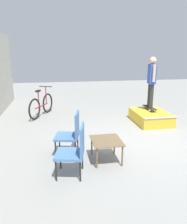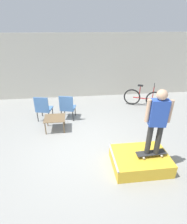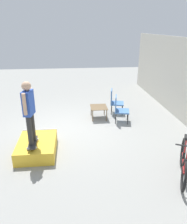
{
  "view_description": "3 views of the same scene",
  "coord_description": "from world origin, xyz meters",
  "px_view_note": "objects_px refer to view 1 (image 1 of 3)",
  "views": [
    {
      "loc": [
        -5.09,
        2.24,
        2.28
      ],
      "look_at": [
        0.34,
        1.29,
        0.75
      ],
      "focal_mm": 35.0,
      "sensor_mm": 36.0,
      "label": 1
    },
    {
      "loc": [
        -0.18,
        -4.12,
        3.34
      ],
      "look_at": [
        0.4,
        0.96,
        0.75
      ],
      "focal_mm": 28.0,
      "sensor_mm": 36.0,
      "label": 2
    },
    {
      "loc": [
        6.93,
        0.22,
        3.35
      ],
      "look_at": [
        0.31,
        0.9,
        0.74
      ],
      "focal_mm": 35.0,
      "sensor_mm": 36.0,
      "label": 3
    }
  ],
  "objects_px": {
    "skate_ramp_box": "(150,117)",
    "patio_chair_left": "(75,149)",
    "coffee_table": "(106,143)",
    "bicycle": "(42,105)",
    "patio_chair_right": "(71,132)",
    "skateboard_on_ramp": "(150,108)",
    "person_skater": "(152,78)"
  },
  "relations": [
    {
      "from": "skateboard_on_ramp",
      "to": "coffee_table",
      "type": "xyz_separation_m",
      "value": [
        -2.55,
        2.11,
        -0.04
      ]
    },
    {
      "from": "patio_chair_left",
      "to": "bicycle",
      "type": "distance_m",
      "value": 4.29
    },
    {
      "from": "skate_ramp_box",
      "to": "patio_chair_right",
      "type": "xyz_separation_m",
      "value": [
        -1.88,
        2.76,
        0.36
      ]
    },
    {
      "from": "coffee_table",
      "to": "patio_chair_left",
      "type": "xyz_separation_m",
      "value": [
        -0.47,
        0.71,
        0.14
      ]
    },
    {
      "from": "skateboard_on_ramp",
      "to": "person_skater",
      "type": "xyz_separation_m",
      "value": [
        0.0,
        0.0,
        0.99
      ]
    },
    {
      "from": "person_skater",
      "to": "skateboard_on_ramp",
      "type": "bearing_deg",
      "value": -80.28
    },
    {
      "from": "skateboard_on_ramp",
      "to": "bicycle",
      "type": "height_order",
      "value": "bicycle"
    },
    {
      "from": "coffee_table",
      "to": "patio_chair_right",
      "type": "bearing_deg",
      "value": 59.27
    },
    {
      "from": "person_skater",
      "to": "patio_chair_left",
      "type": "bearing_deg",
      "value": 146.63
    },
    {
      "from": "bicycle",
      "to": "skateboard_on_ramp",
      "type": "bearing_deg",
      "value": -82.66
    },
    {
      "from": "coffee_table",
      "to": "bicycle",
      "type": "height_order",
      "value": "bicycle"
    },
    {
      "from": "patio_chair_left",
      "to": "coffee_table",
      "type": "bearing_deg",
      "value": 135.48
    },
    {
      "from": "coffee_table",
      "to": "bicycle",
      "type": "relative_size",
      "value": 0.45
    },
    {
      "from": "skate_ramp_box",
      "to": "bicycle",
      "type": "relative_size",
      "value": 0.91
    },
    {
      "from": "bicycle",
      "to": "person_skater",
      "type": "bearing_deg",
      "value": -82.66
    },
    {
      "from": "skateboard_on_ramp",
      "to": "coffee_table",
      "type": "bearing_deg",
      "value": 137.83
    },
    {
      "from": "patio_chair_right",
      "to": "skate_ramp_box",
      "type": "bearing_deg",
      "value": 136.84
    },
    {
      "from": "skateboard_on_ramp",
      "to": "coffee_table",
      "type": "relative_size",
      "value": 1.08
    },
    {
      "from": "coffee_table",
      "to": "patio_chair_right",
      "type": "height_order",
      "value": "patio_chair_right"
    },
    {
      "from": "patio_chair_left",
      "to": "bicycle",
      "type": "bearing_deg",
      "value": -156.63
    },
    {
      "from": "patio_chair_left",
      "to": "patio_chair_right",
      "type": "distance_m",
      "value": 0.89
    },
    {
      "from": "patio_chair_left",
      "to": "skateboard_on_ramp",
      "type": "bearing_deg",
      "value": 149.12
    },
    {
      "from": "skateboard_on_ramp",
      "to": "patio_chair_right",
      "type": "xyz_separation_m",
      "value": [
        -2.12,
        2.82,
        0.09
      ]
    },
    {
      "from": "skate_ramp_box",
      "to": "patio_chair_left",
      "type": "relative_size",
      "value": 1.44
    },
    {
      "from": "person_skater",
      "to": "patio_chair_right",
      "type": "height_order",
      "value": "person_skater"
    },
    {
      "from": "person_skater",
      "to": "bicycle",
      "type": "relative_size",
      "value": 1.05
    },
    {
      "from": "person_skater",
      "to": "coffee_table",
      "type": "xyz_separation_m",
      "value": [
        -2.55,
        2.11,
        -1.03
      ]
    },
    {
      "from": "person_skater",
      "to": "bicycle",
      "type": "distance_m",
      "value": 3.98
    },
    {
      "from": "patio_chair_left",
      "to": "bicycle",
      "type": "relative_size",
      "value": 0.63
    },
    {
      "from": "skate_ramp_box",
      "to": "person_skater",
      "type": "height_order",
      "value": "person_skater"
    },
    {
      "from": "skate_ramp_box",
      "to": "patio_chair_left",
      "type": "bearing_deg",
      "value": 135.15
    },
    {
      "from": "skate_ramp_box",
      "to": "skateboard_on_ramp",
      "type": "height_order",
      "value": "skateboard_on_ramp"
    }
  ]
}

